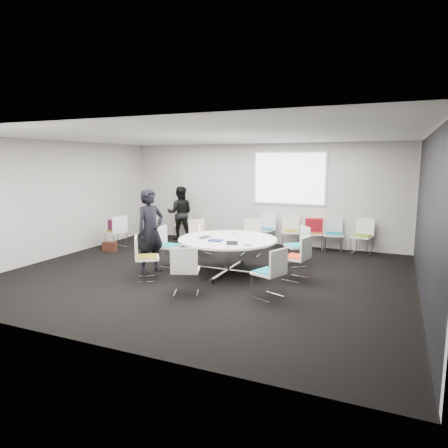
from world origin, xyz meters
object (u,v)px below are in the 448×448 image
at_px(chair_back_e, 362,243).
at_px(maroon_bag, 115,225).
at_px(chair_back_c, 315,239).
at_px(person_main, 150,231).
at_px(brown_bag, 110,246).
at_px(chair_ring_g, 186,279).
at_px(chair_back_b, 290,238).
at_px(chair_ring_h, 269,282).
at_px(chair_back_d, 333,241).
at_px(chair_person_back, 183,229).
at_px(chair_back_a, 265,236).
at_px(chair_spare_left, 116,238).
at_px(cup, 233,233).
at_px(chair_ring_e, 169,254).
at_px(chair_ring_c, 251,245).
at_px(chair_ring_d, 201,244).
at_px(laptop, 206,237).
at_px(conference_table, 228,248).
at_px(person_back, 180,213).
at_px(chair_ring_b, 297,253).
at_px(chair_ring_f, 147,266).

relative_size(chair_back_e, maroon_bag, 2.20).
relative_size(chair_back_c, chair_back_e, 1.00).
xyz_separation_m(person_main, brown_bag, (-2.13, 1.26, -0.76)).
bearing_deg(chair_ring_g, chair_back_b, 59.32).
xyz_separation_m(chair_ring_h, chair_back_d, (0.47, 4.09, 0.00)).
relative_size(chair_back_c, chair_person_back, 1.00).
xyz_separation_m(chair_back_a, chair_spare_left, (-3.57, -1.90, 0.00)).
xyz_separation_m(chair_back_e, cup, (-2.46, -2.57, 0.50)).
bearing_deg(chair_back_e, cup, 60.32).
relative_size(chair_ring_e, maroon_bag, 2.20).
distance_m(chair_ring_c, brown_bag, 3.67).
height_order(chair_ring_h, chair_back_b, same).
height_order(chair_ring_c, brown_bag, chair_ring_c).
height_order(chair_ring_d, laptop, chair_ring_d).
xyz_separation_m(chair_person_back, laptop, (2.26, -3.03, 0.47)).
distance_m(chair_back_a, cup, 2.62).
bearing_deg(chair_ring_c, conference_table, 89.25).
height_order(chair_ring_e, chair_ring_g, same).
height_order(chair_back_d, maroon_bag, chair_back_d).
height_order(chair_back_c, person_back, person_back).
relative_size(person_main, brown_bag, 4.87).
relative_size(chair_back_a, chair_back_e, 1.00).
xyz_separation_m(chair_ring_b, person_back, (-3.87, 1.58, 0.52)).
relative_size(chair_ring_e, chair_ring_h, 1.00).
xyz_separation_m(person_back, cup, (2.66, -2.38, -0.02)).
height_order(chair_ring_g, chair_back_c, same).
distance_m(chair_back_e, person_back, 5.14).
distance_m(chair_back_e, maroon_bag, 6.43).
relative_size(chair_ring_h, chair_spare_left, 1.00).
xyz_separation_m(chair_ring_c, chair_back_c, (1.33, 1.28, 0.00)).
distance_m(person_main, brown_bag, 2.59).
relative_size(chair_ring_g, laptop, 2.71).
bearing_deg(person_main, chair_back_d, -21.20).
distance_m(chair_spare_left, person_back, 2.05).
height_order(maroon_bag, brown_bag, maroon_bag).
bearing_deg(chair_back_b, cup, 61.19).
relative_size(chair_ring_g, maroon_bag, 2.20).
distance_m(chair_ring_d, maroon_bag, 2.52).
height_order(chair_back_d, person_back, person_back).
bearing_deg(chair_back_b, person_back, -12.06).
relative_size(chair_ring_d, chair_ring_f, 1.00).
xyz_separation_m(chair_ring_h, maroon_bag, (-4.96, 2.20, 0.34)).
xyz_separation_m(chair_ring_d, chair_ring_h, (2.47, -2.35, 0.00)).
xyz_separation_m(chair_back_c, person_back, (-3.94, -0.19, 0.52)).
relative_size(chair_back_c, chair_spare_left, 1.00).
distance_m(chair_person_back, person_main, 3.77).
bearing_deg(chair_back_e, chair_ring_h, 88.12).
relative_size(chair_back_d, chair_spare_left, 1.00).
relative_size(chair_back_b, person_back, 0.56).
bearing_deg(chair_ring_c, chair_back_a, -91.47).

